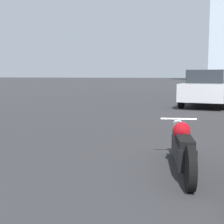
# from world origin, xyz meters

# --- Properties ---
(motorcycle) EXTENTS (0.86, 2.21, 0.72)m
(motorcycle) POSITION_xyz_m (3.60, 5.01, 0.36)
(motorcycle) COLOR black
(motorcycle) RESTS_ON ground_plane
(parked_car_silver) EXTENTS (2.11, 4.48, 1.72)m
(parked_car_silver) POSITION_xyz_m (2.94, 15.65, 0.87)
(parked_car_silver) COLOR #BCBCC1
(parked_car_silver) RESTS_ON ground_plane
(parked_car_white) EXTENTS (2.11, 4.13, 1.83)m
(parked_car_white) POSITION_xyz_m (3.06, 26.04, 0.90)
(parked_car_white) COLOR silver
(parked_car_white) RESTS_ON ground_plane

